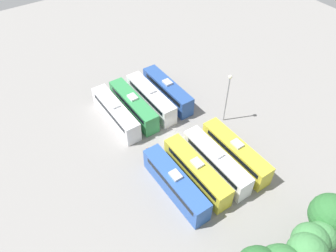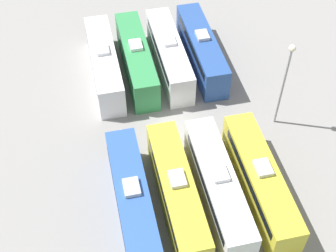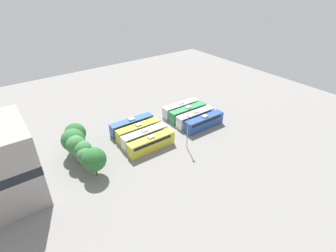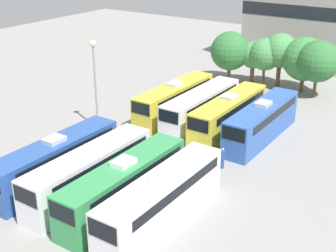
% 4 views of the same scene
% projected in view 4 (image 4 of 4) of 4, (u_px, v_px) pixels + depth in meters
% --- Properties ---
extents(ground_plane, '(120.76, 120.76, 0.00)m').
position_uv_depth(ground_plane, '(169.00, 157.00, 41.19)').
color(ground_plane, gray).
extents(bus_0, '(2.49, 11.99, 3.73)m').
position_uv_depth(bus_0, '(56.00, 159.00, 36.66)').
color(bus_0, '#284C93').
rests_on(bus_0, ground_plane).
extents(bus_1, '(2.49, 11.99, 3.73)m').
position_uv_depth(bus_1, '(90.00, 170.00, 34.96)').
color(bus_1, silver).
rests_on(bus_1, ground_plane).
extents(bus_2, '(2.49, 11.99, 3.73)m').
position_uv_depth(bus_2, '(125.00, 183.00, 33.19)').
color(bus_2, '#338C4C').
rests_on(bus_2, ground_plane).
extents(bus_3, '(2.49, 11.99, 3.73)m').
position_uv_depth(bus_3, '(162.00, 197.00, 31.49)').
color(bus_3, silver).
rests_on(bus_3, ground_plane).
extents(bus_4, '(2.49, 11.99, 3.73)m').
position_uv_depth(bus_4, '(175.00, 99.00, 49.73)').
color(bus_4, gold).
rests_on(bus_4, ground_plane).
extents(bus_5, '(2.49, 11.99, 3.73)m').
position_uv_depth(bus_5, '(201.00, 106.00, 47.77)').
color(bus_5, silver).
rests_on(bus_5, ground_plane).
extents(bus_6, '(2.49, 11.99, 3.73)m').
position_uv_depth(bus_6, '(229.00, 113.00, 45.92)').
color(bus_6, gold).
rests_on(bus_6, ground_plane).
extents(bus_7, '(2.49, 11.99, 3.73)m').
position_uv_depth(bus_7, '(262.00, 121.00, 44.12)').
color(bus_7, '#2D56A8').
rests_on(bus_7, ground_plane).
extents(worker_person, '(0.36, 0.36, 1.85)m').
position_uv_depth(worker_person, '(222.00, 159.00, 38.97)').
color(worker_person, navy).
rests_on(worker_person, ground_plane).
extents(light_pole, '(0.60, 0.60, 8.99)m').
position_uv_depth(light_pole, '(95.00, 71.00, 44.79)').
color(light_pole, gray).
rests_on(light_pole, ground_plane).
extents(tree_0, '(5.01, 5.01, 6.56)m').
position_uv_depth(tree_0, '(230.00, 51.00, 60.23)').
color(tree_0, brown).
rests_on(tree_0, ground_plane).
extents(tree_1, '(3.44, 3.44, 5.45)m').
position_uv_depth(tree_1, '(253.00, 55.00, 59.63)').
color(tree_1, brown).
rests_on(tree_1, ground_plane).
extents(tree_2, '(4.06, 4.06, 6.14)m').
position_uv_depth(tree_2, '(265.00, 54.00, 58.41)').
color(tree_2, brown).
rests_on(tree_2, ground_plane).
extents(tree_3, '(4.24, 4.24, 6.81)m').
position_uv_depth(tree_3, '(281.00, 51.00, 57.87)').
color(tree_3, brown).
rests_on(tree_3, ground_plane).
extents(tree_4, '(5.30, 5.30, 6.78)m').
position_uv_depth(tree_4, '(305.00, 59.00, 56.16)').
color(tree_4, brown).
rests_on(tree_4, ground_plane).
extents(tree_5, '(4.89, 4.89, 6.86)m').
position_uv_depth(tree_5, '(318.00, 61.00, 54.09)').
color(tree_5, brown).
rests_on(tree_5, ground_plane).
extents(depot_building, '(14.49, 12.80, 14.86)m').
position_uv_depth(depot_building, '(306.00, 10.00, 69.04)').
color(depot_building, gray).
rests_on(depot_building, ground_plane).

